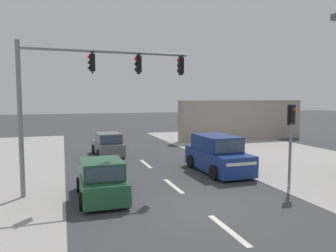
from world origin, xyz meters
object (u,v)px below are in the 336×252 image
object	(u,v)px
pedestal_signal_right_kerb	(291,132)
suv_receding_far	(217,155)
hatchback_oncoming_mid	(102,181)
traffic_signal_mast	(84,85)
hatchback_crossing_left	(108,145)

from	to	relation	value
pedestal_signal_right_kerb	suv_receding_far	size ratio (longest dim) A/B	0.78
hatchback_oncoming_mid	traffic_signal_mast	bearing A→B (deg)	114.39
hatchback_crossing_left	hatchback_oncoming_mid	bearing A→B (deg)	-98.91
pedestal_signal_right_kerb	hatchback_oncoming_mid	xyz separation A→B (m)	(-7.71, 1.06, -1.71)
pedestal_signal_right_kerb	suv_receding_far	distance (m)	4.36
hatchback_oncoming_mid	hatchback_crossing_left	size ratio (longest dim) A/B	0.98
suv_receding_far	hatchback_crossing_left	size ratio (longest dim) A/B	1.23
traffic_signal_mast	hatchback_crossing_left	world-z (taller)	traffic_signal_mast
pedestal_signal_right_kerb	traffic_signal_mast	bearing A→B (deg)	165.19
suv_receding_far	hatchback_crossing_left	xyz separation A→B (m)	(-4.77, 6.56, -0.18)
suv_receding_far	hatchback_oncoming_mid	size ratio (longest dim) A/B	1.26
hatchback_oncoming_mid	hatchback_crossing_left	world-z (taller)	same
hatchback_oncoming_mid	suv_receding_far	bearing A→B (deg)	23.77
suv_receding_far	pedestal_signal_right_kerb	bearing A→B (deg)	-68.72
suv_receding_far	hatchback_oncoming_mid	distance (m)	6.81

